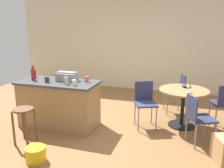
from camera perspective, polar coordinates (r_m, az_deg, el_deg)
ground_plane at (r=4.75m, az=0.45°, el=-10.41°), size 8.80×8.80×0.00m
back_wall at (r=7.25m, az=7.64°, el=9.19°), size 8.00×0.10×2.70m
kitchen_island at (r=4.84m, az=-12.41°, el=-4.52°), size 1.54×0.73×0.90m
wooden_stool at (r=4.30m, az=-20.16°, el=-7.51°), size 0.33×0.33×0.62m
dining_table at (r=4.86m, az=16.50°, el=-3.27°), size 0.94×0.94×0.74m
folding_chair_near at (r=5.57m, az=15.14°, el=-1.39°), size 0.50×0.50×0.88m
folding_chair_far at (r=4.71m, az=7.79°, el=-3.87°), size 0.53×0.53×0.88m
folding_chair_left at (r=4.24m, az=19.61°, el=-7.15°), size 0.54×0.54×0.85m
folding_chair_right at (r=5.05m, az=25.05°, el=-3.93°), size 0.49×0.49×0.87m
toolbox at (r=4.71m, az=-10.59°, el=1.74°), size 0.39×0.24×0.18m
bottle_0 at (r=4.92m, az=-18.19°, el=2.18°), size 0.08×0.08×0.30m
bottle_1 at (r=4.46m, az=-10.84°, el=0.84°), size 0.08×0.08×0.18m
bottle_2 at (r=5.16m, az=-17.92°, el=2.35°), size 0.07×0.07×0.21m
cup_0 at (r=4.69m, az=-15.16°, el=1.04°), size 0.12×0.08×0.10m
cup_1 at (r=4.35m, az=-8.94°, el=0.32°), size 0.11×0.07×0.10m
cup_2 at (r=4.59m, az=-6.04°, el=1.19°), size 0.11×0.08×0.11m
wine_glass at (r=4.62m, az=17.60°, el=-0.59°), size 0.07×0.07×0.14m
serving_bowl at (r=4.99m, az=17.13°, el=-0.32°), size 0.18×0.18×0.07m
plastic_bucket at (r=3.86m, az=-17.62°, el=-15.52°), size 0.30×0.30×0.22m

